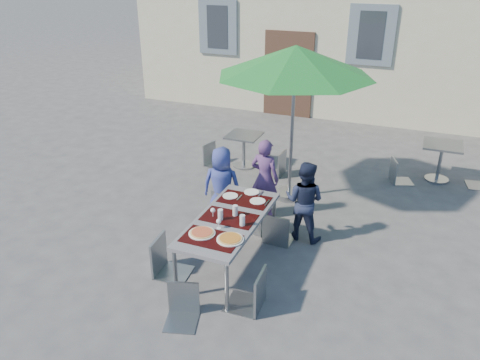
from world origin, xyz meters
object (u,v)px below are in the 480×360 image
at_px(pizza_near_right, 230,239).
at_px(child_2, 304,201).
at_px(chair_1, 255,203).
at_px(cafe_table_1, 441,156).
at_px(bg_chair_l_1, 400,157).
at_px(chair_3, 164,236).
at_px(chair_2, 279,211).
at_px(bg_chair_r_0, 278,149).
at_px(patio_umbrella, 295,62).
at_px(dining_table, 229,221).
at_px(child_1, 265,178).
at_px(pizza_near_left, 202,233).
at_px(chair_4, 252,268).
at_px(cafe_table_0, 244,146).
at_px(bg_chair_l_0, 212,142).
at_px(chair_5, 181,284).
at_px(chair_0, 226,188).
at_px(child_0, 222,185).

relative_size(pizza_near_right, child_2, 0.27).
xyz_separation_m(chair_1, cafe_table_1, (2.57, 3.07, -0.00)).
bearing_deg(bg_chair_l_1, chair_3, -121.99).
distance_m(chair_2, bg_chair_r_0, 2.45).
bearing_deg(patio_umbrella, cafe_table_1, 35.85).
bearing_deg(dining_table, patio_umbrella, 86.16).
xyz_separation_m(child_1, child_2, (0.77, -0.44, -0.04)).
distance_m(pizza_near_left, chair_4, 0.78).
distance_m(dining_table, cafe_table_0, 3.44).
height_order(child_2, chair_4, child_2).
distance_m(pizza_near_right, cafe_table_1, 5.10).
bearing_deg(chair_2, dining_table, -118.10).
bearing_deg(bg_chair_r_0, pizza_near_right, -81.08).
xyz_separation_m(child_1, cafe_table_1, (2.61, 2.50, -0.16)).
distance_m(bg_chair_l_0, bg_chair_r_0, 1.37).
height_order(child_2, chair_2, child_2).
height_order(chair_5, cafe_table_0, chair_5).
bearing_deg(pizza_near_left, bg_chair_r_0, 93.05).
height_order(dining_table, chair_1, chair_1).
distance_m(dining_table, child_2, 1.31).
height_order(chair_4, cafe_table_1, chair_4).
height_order(patio_umbrella, cafe_table_1, patio_umbrella).
relative_size(child_2, bg_chair_l_1, 1.42).
height_order(dining_table, chair_0, chair_0).
bearing_deg(dining_table, cafe_table_0, 108.56).
xyz_separation_m(chair_0, chair_3, (-0.21, -1.53, -0.03)).
distance_m(chair_2, cafe_table_0, 2.89).
height_order(dining_table, chair_4, chair_4).
relative_size(chair_1, chair_5, 1.03).
height_order(chair_0, bg_chair_l_0, chair_0).
distance_m(dining_table, cafe_table_1, 4.78).
xyz_separation_m(chair_3, bg_chair_r_0, (0.38, 3.59, -0.04)).
bearing_deg(chair_1, patio_umbrella, 83.27).
bearing_deg(chair_1, pizza_near_right, -80.99).
bearing_deg(cafe_table_1, patio_umbrella, -144.15).
relative_size(dining_table, cafe_table_1, 2.51).
height_order(child_0, bg_chair_l_0, child_0).
height_order(pizza_near_right, chair_3, chair_3).
relative_size(cafe_table_1, bg_chair_l_1, 0.85).
distance_m(chair_2, bg_chair_l_0, 3.13).
bearing_deg(child_1, chair_3, 78.27).
relative_size(child_0, chair_4, 1.30).
bearing_deg(pizza_near_right, dining_table, 114.77).
xyz_separation_m(child_1, bg_chair_l_0, (-1.67, 1.57, -0.16)).
distance_m(patio_umbrella, bg_chair_l_1, 2.88).
distance_m(chair_5, bg_chair_r_0, 4.30).
xyz_separation_m(child_0, chair_0, (0.09, -0.02, -0.02)).
bearing_deg(bg_chair_r_0, chair_1, -81.14).
height_order(chair_3, cafe_table_1, chair_3).
xyz_separation_m(pizza_near_left, bg_chair_l_1, (2.01, 4.17, -0.27)).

